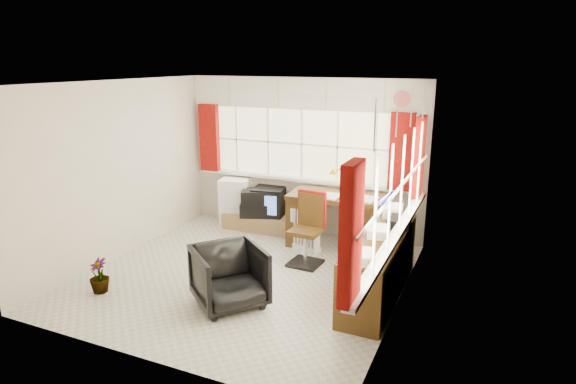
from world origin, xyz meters
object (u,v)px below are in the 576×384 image
Objects in this scene: desk at (337,218)px; crt_tv at (269,201)px; mini_fridge at (236,201)px; office_chair at (229,276)px; credenza at (379,265)px; task_chair at (309,226)px; tv_bench at (265,223)px; desk_lamp at (349,171)px; radiator at (307,234)px.

desk reaches higher than crt_tv.
mini_fridge reaches higher than crt_tv.
credenza is at bearing -18.75° from office_chair.
task_chair reaches higher than credenza.
crt_tv reaches higher than tv_bench.
office_chair is at bearing -104.82° from desk_lamp.
desk_lamp is at bearing 53.83° from radiator.
office_chair is at bearing -72.95° from tv_bench.
task_chair is at bearing -64.54° from radiator.
tv_bench is at bearing -7.57° from mini_fridge.
desk_lamp reaches higher than desk.
desk_lamp is at bearing 24.76° from office_chair.
tv_bench is 1.73× the size of mini_fridge.
crt_tv is 0.64m from mini_fridge.
tv_bench is (-0.75, 2.46, -0.23)m from office_chair.
tv_bench is at bearing 146.30° from credenza.
crt_tv is (-1.11, 1.02, -0.06)m from task_chair.
desk_lamp is at bearing -1.87° from mini_fridge.
mini_fridge is at bearing 172.43° from tv_bench.
desk_lamp is 0.61× the size of office_chair.
credenza is at bearing -33.70° from tv_bench.
desk_lamp is at bearing 74.75° from task_chair.
tv_bench is (-1.32, 0.23, -0.33)m from desk.
radiator is at bearing -34.97° from crt_tv.
desk is 1.04× the size of tv_bench.
credenza is 1.43× the size of tv_bench.
mini_fridge is (-1.92, 0.31, -0.05)m from desk.
tv_bench is at bearing 149.11° from radiator.
desk_lamp is at bearing 119.54° from credenza.
crt_tv is at bearing 55.40° from office_chair.
mini_fridge is at bearing 179.35° from crt_tv.
task_chair is at bearing -39.56° from tv_bench.
tv_bench is 2.41× the size of crt_tv.
radiator is 1.09× the size of crt_tv.
desk is 0.53m from radiator.
crt_tv is at bearing 63.05° from tv_bench.
desk is 1.95m from mini_fridge.
office_chair is 1.34× the size of crt_tv.
crt_tv is 0.72× the size of mini_fridge.
task_chair is 0.51× the size of credenza.
desk is at bearing 25.39° from office_chair.
office_chair is 0.55× the size of tv_bench.
desk_lamp is (0.09, 0.24, 0.69)m from desk.
task_chair is 0.49m from radiator.
credenza is at bearing -35.68° from radiator.
desk reaches higher than office_chair.
mini_fridge reaches higher than tv_bench.
office_chair is at bearing -104.55° from task_chair.
mini_fridge is (-0.60, 0.08, 0.28)m from tv_bench.
desk_lamp is 1.17m from task_chair.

